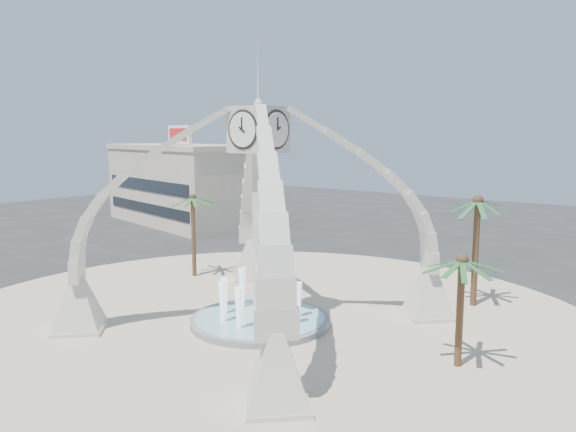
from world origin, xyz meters
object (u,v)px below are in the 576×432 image
Objects in this scene: fountain at (260,319)px; palm_west at (193,199)px; palm_north at (478,202)px; palm_east at (462,262)px; clock_tower at (259,212)px.

fountain is 13.58m from palm_west.
palm_east is at bearing -73.61° from palm_north.
palm_east is (11.18, 1.27, -1.45)m from clock_tower.
fountain is (0.00, 0.00, -6.20)m from clock_tower.
palm_east is at bearing 6.48° from clock_tower.
fountain is at bearing -127.01° from palm_north.
fountain is 1.18× the size of palm_west.
palm_north is at bearing 16.75° from palm_west.
palm_east is at bearing 6.48° from fountain.
clock_tower is 11.34m from palm_east.
palm_north is at bearing 106.39° from palm_east.
fountain is at bearing -24.70° from palm_west.
palm_north reaches higher than palm_west.
fountain is 1.06× the size of palm_north.
clock_tower reaches higher than fountain.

